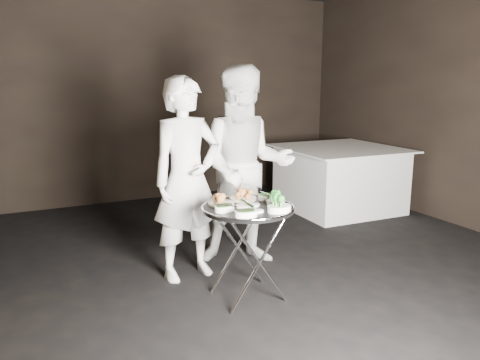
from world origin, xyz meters
name	(u,v)px	position (x,y,z in m)	size (l,w,h in m)	color
floor	(264,292)	(0.00, 0.00, -0.03)	(6.00, 7.00, 0.05)	black
wall_back	(148,97)	(0.00, 3.52, 1.50)	(6.00, 0.05, 3.00)	black
tray_stand	(248,248)	(-0.19, -0.07, 0.42)	(0.51, 0.43, 0.75)	silver
serving_tray	(248,208)	(-0.19, -0.07, 0.76)	(0.74, 0.74, 0.04)	black
potato_plate_a	(221,201)	(-0.36, 0.08, 0.80)	(0.21, 0.21, 0.08)	beige
potato_plate_b	(243,196)	(-0.13, 0.14, 0.80)	(0.22, 0.22, 0.08)	beige
greens_bowl	(265,196)	(0.03, 0.07, 0.80)	(0.11, 0.11, 0.07)	white
asparagus_plate_a	(248,205)	(-0.19, -0.07, 0.78)	(0.21, 0.12, 0.04)	white
asparagus_plate_b	(253,210)	(-0.23, -0.23, 0.78)	(0.18, 0.14, 0.03)	white
spinach_bowl_a	(224,207)	(-0.41, -0.10, 0.80)	(0.18, 0.13, 0.07)	white
spinach_bowl_b	(246,213)	(-0.33, -0.31, 0.80)	(0.19, 0.14, 0.07)	white
broccoli_bowl_a	(276,201)	(0.03, -0.12, 0.80)	(0.19, 0.16, 0.07)	white
broccoli_bowl_b	(279,207)	(-0.04, -0.30, 0.80)	(0.20, 0.15, 0.08)	white
serving_utensils	(246,198)	(-0.17, 0.00, 0.82)	(0.59, 0.42, 0.01)	silver
waiter_left	(187,179)	(-0.47, 0.56, 0.89)	(0.65, 0.43, 1.78)	silver
waiter_right	(246,167)	(0.15, 0.64, 0.94)	(0.91, 0.71, 1.88)	silver
dining_table	(339,178)	(2.14, 1.80, 0.43)	(1.49, 1.49, 0.85)	white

